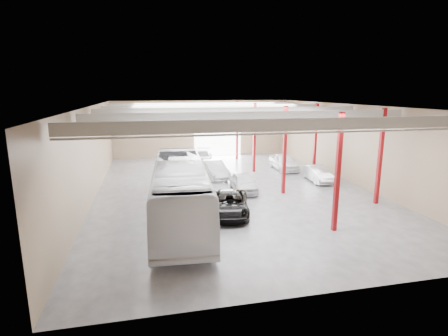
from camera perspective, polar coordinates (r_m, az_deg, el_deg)
name	(u,v)px	position (r m, az deg, el deg)	size (l,w,h in m)	color
depot_shell	(232,130)	(29.17, 1.39, 6.23)	(22.12, 32.12, 7.06)	#4B4B50
coach_bus	(180,191)	(22.40, -7.19, -3.72)	(3.24, 13.86, 3.86)	silver
black_sedan	(230,204)	(23.47, 0.94, -5.88)	(2.48, 5.38, 1.49)	black
car_row_a	(243,182)	(28.88, 3.17, -2.37)	(1.79, 4.45, 1.52)	silver
car_row_b	(214,169)	(33.45, -1.67, -0.20)	(1.72, 4.94, 1.63)	silver
car_row_c	(203,157)	(40.48, -3.53, 1.87)	(2.03, 4.99, 1.45)	slate
car_right_near	(317,173)	(33.23, 14.94, -0.87)	(1.53, 4.38, 1.44)	silver
car_right_far	(283,162)	(37.33, 9.69, 0.99)	(1.97, 4.89, 1.67)	white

